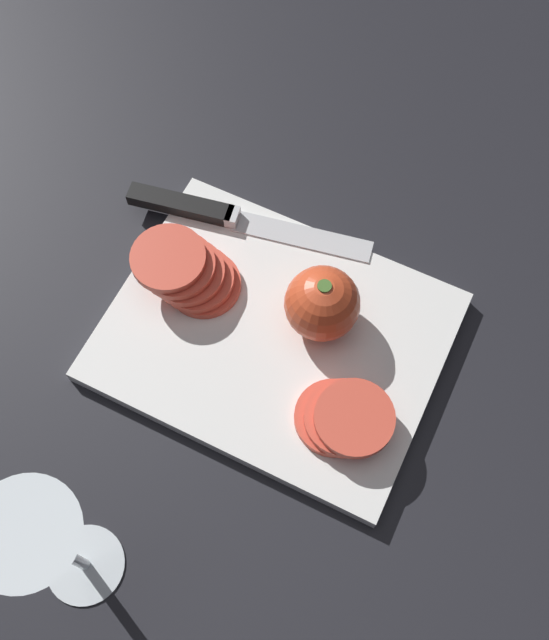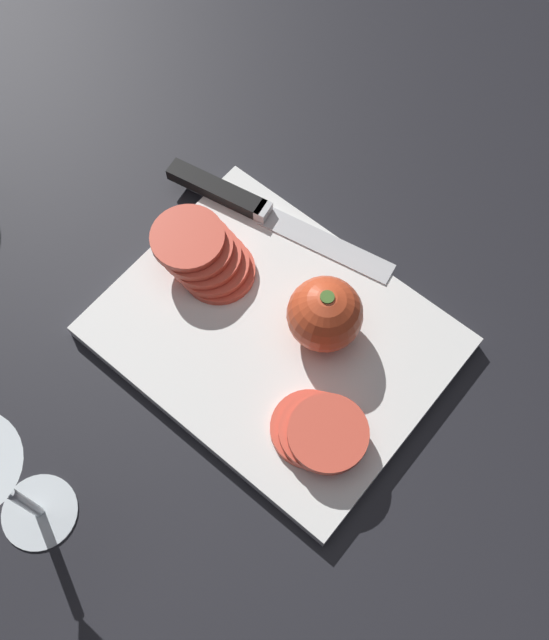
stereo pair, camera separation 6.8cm
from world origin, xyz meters
TOP-DOWN VIEW (x-y plane):
  - ground_plane at (0.00, 0.00)m, footprint 3.00×3.00m
  - cutting_board at (0.08, 0.03)m, footprint 0.31×0.24m
  - whole_tomato at (0.12, 0.06)m, footprint 0.07×0.07m
  - knife at (-0.04, 0.12)m, footprint 0.25×0.07m
  - tomato_slice_stack_near at (-0.01, 0.04)m, footprint 0.11×0.08m
  - tomato_slice_stack_far at (0.18, -0.02)m, footprint 0.09×0.07m

SIDE VIEW (x-z plane):
  - ground_plane at x=0.00m, z-range 0.00..0.00m
  - cutting_board at x=0.08m, z-range 0.00..0.02m
  - knife at x=-0.04m, z-range 0.02..0.03m
  - tomato_slice_stack_far at x=0.18m, z-range 0.02..0.04m
  - tomato_slice_stack_near at x=-0.01m, z-range 0.02..0.06m
  - whole_tomato at x=0.12m, z-range 0.02..0.09m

